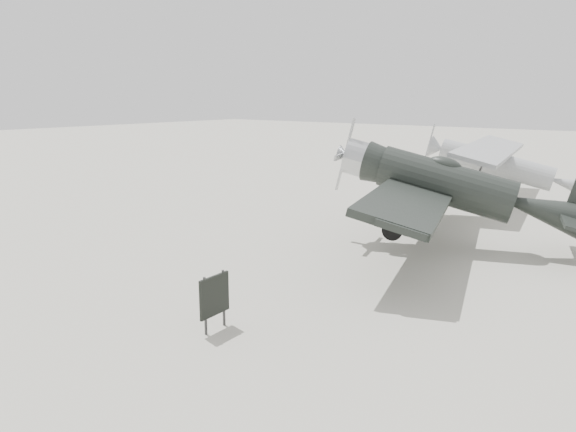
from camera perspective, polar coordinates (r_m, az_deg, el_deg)
name	(u,v)px	position (r m, az deg, el deg)	size (l,w,h in m)	color
ground	(323,270)	(17.68, 3.55, -5.47)	(160.00, 160.00, 0.00)	#AEAA9B
lowwing_monoplane	(458,188)	(20.48, 16.89, 2.75)	(9.29, 12.77, 4.13)	black
highwing_monoplane	(503,161)	(30.38, 21.04, 5.26)	(8.55, 11.98, 3.38)	gray
sign_board	(214,296)	(13.15, -7.48, -8.11)	(0.13, 0.95, 1.37)	#333333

